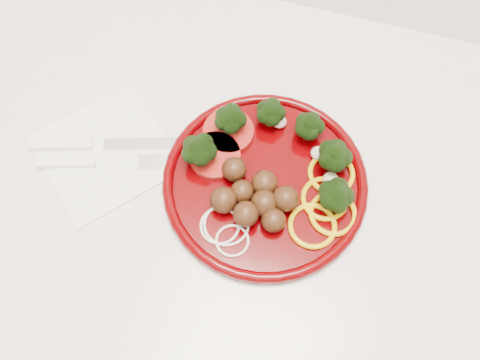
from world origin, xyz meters
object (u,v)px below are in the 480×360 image
(plate, at_px, (268,176))
(fork, at_px, (83,162))
(napkin, at_px, (106,152))
(knife, at_px, (88,144))

(plate, distance_m, fork, 0.24)
(plate, xyz_separation_m, napkin, (-0.21, -0.02, -0.01))
(knife, bearing_deg, plate, -13.16)
(napkin, bearing_deg, fork, -129.20)
(plate, relative_size, fork, 1.48)
(napkin, distance_m, fork, 0.03)
(napkin, relative_size, knife, 0.79)
(plate, distance_m, knife, 0.24)
(plate, xyz_separation_m, fork, (-0.23, -0.04, -0.01))
(knife, bearing_deg, napkin, -22.66)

